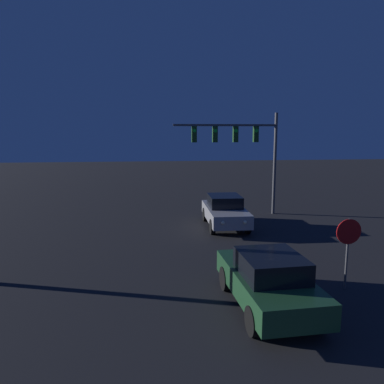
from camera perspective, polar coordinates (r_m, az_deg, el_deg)
name	(u,v)px	position (r m, az deg, el deg)	size (l,w,h in m)	color
car_near	(268,280)	(10.77, 11.55, -13.03)	(2.08, 4.45, 1.60)	#1E4728
car_far	(225,211)	(19.21, 5.06, -2.90)	(1.99, 4.41, 1.60)	#99999E
traffic_signal_mast	(242,143)	(21.74, 7.69, 7.37)	(6.01, 0.30, 5.89)	#4C4C51
stop_sign	(348,240)	(12.46, 22.69, -6.78)	(0.79, 0.07, 2.24)	#4C4C51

